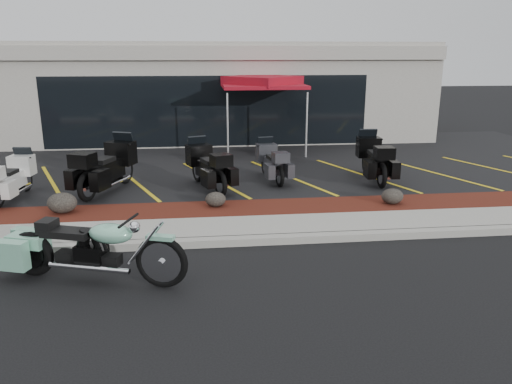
{
  "coord_description": "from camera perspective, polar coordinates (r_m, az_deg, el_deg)",
  "views": [
    {
      "loc": [
        -0.34,
        -8.2,
        3.64
      ],
      "look_at": [
        0.73,
        1.2,
        0.97
      ],
      "focal_mm": 35.0,
      "sensor_mm": 36.0,
      "label": 1
    }
  ],
  "objects": [
    {
      "name": "boulder_mid",
      "position": [
        11.64,
        -4.65,
        -0.83
      ],
      "size": [
        0.48,
        0.4,
        0.34
      ],
      "primitive_type": "ellipsoid",
      "color": "black",
      "rests_on": "mulch_bed"
    },
    {
      "name": "popup_canopy",
      "position": [
        18.03,
        0.76,
        12.34
      ],
      "size": [
        3.18,
        3.18,
        2.67
      ],
      "rotation": [
        0.0,
        0.0,
        -0.12
      ],
      "color": "silver",
      "rests_on": "upper_lot"
    },
    {
      "name": "traffic_cone",
      "position": [
        16.95,
        -6.32,
        4.61
      ],
      "size": [
        0.34,
        0.34,
        0.48
      ],
      "primitive_type": "cone",
      "rotation": [
        0.0,
        0.0,
        -0.14
      ],
      "color": "#F05C08",
      "rests_on": "upper_lot"
    },
    {
      "name": "touring_black_mid",
      "position": [
        13.79,
        -6.72,
        3.74
      ],
      "size": [
        1.57,
        2.38,
        1.29
      ],
      "primitive_type": null,
      "rotation": [
        0.0,
        0.0,
        1.93
      ],
      "color": "black",
      "rests_on": "upper_lot"
    },
    {
      "name": "boulder_right",
      "position": [
        12.23,
        15.32,
        -0.46
      ],
      "size": [
        0.52,
        0.43,
        0.37
      ],
      "primitive_type": "ellipsoid",
      "color": "black",
      "rests_on": "mulch_bed"
    },
    {
      "name": "dealership_building",
      "position": [
        22.73,
        -5.74,
        11.55
      ],
      "size": [
        18.0,
        8.16,
        4.0
      ],
      "color": "gray",
      "rests_on": "ground"
    },
    {
      "name": "curb",
      "position": [
        9.78,
        -4.09,
        -5.68
      ],
      "size": [
        24.0,
        0.25,
        0.15
      ],
      "primitive_type": "cube",
      "color": "gray",
      "rests_on": "ground"
    },
    {
      "name": "mulch_bed",
      "position": [
        11.57,
        -4.51,
        -2.23
      ],
      "size": [
        24.0,
        1.2,
        0.16
      ],
      "primitive_type": "cube",
      "color": "#3B170D",
      "rests_on": "ground"
    },
    {
      "name": "boulder_left",
      "position": [
        11.94,
        -21.28,
        -1.16
      ],
      "size": [
        0.65,
        0.54,
        0.46
      ],
      "primitive_type": "ellipsoid",
      "color": "black",
      "rests_on": "mulch_bed"
    },
    {
      "name": "touring_black_front",
      "position": [
        14.0,
        -14.83,
        3.79
      ],
      "size": [
        1.79,
        2.63,
        1.43
      ],
      "primitive_type": null,
      "rotation": [
        0.0,
        0.0,
        1.19
      ],
      "color": "black",
      "rests_on": "upper_lot"
    },
    {
      "name": "ground",
      "position": [
        8.98,
        -3.82,
        -8.21
      ],
      "size": [
        90.0,
        90.0,
        0.0
      ],
      "primitive_type": "plane",
      "color": "black",
      "rests_on": "ground"
    },
    {
      "name": "sidewalk",
      "position": [
        10.43,
        -4.26,
        -4.28
      ],
      "size": [
        24.0,
        1.2,
        0.15
      ],
      "primitive_type": "cube",
      "color": "gray",
      "rests_on": "ground"
    },
    {
      "name": "touring_white",
      "position": [
        14.1,
        -24.93,
        2.36
      ],
      "size": [
        1.0,
        2.08,
        1.16
      ],
      "primitive_type": null,
      "rotation": [
        0.0,
        0.0,
        1.45
      ],
      "color": "silver",
      "rests_on": "upper_lot"
    },
    {
      "name": "upper_lot",
      "position": [
        16.79,
        -5.2,
        3.42
      ],
      "size": [
        26.0,
        9.6,
        0.15
      ],
      "primitive_type": "cube",
      "color": "black",
      "rests_on": "ground"
    },
    {
      "name": "hero_cruiser",
      "position": [
        8.02,
        -10.76,
        -7.02
      ],
      "size": [
        3.36,
        1.8,
        1.15
      ],
      "primitive_type": null,
      "rotation": [
        0.0,
        0.0,
        -0.32
      ],
      "color": "#7CC2A1",
      "rests_on": "ground"
    },
    {
      "name": "touring_black_rear",
      "position": [
        15.05,
        12.57,
        4.55
      ],
      "size": [
        1.06,
        2.35,
        1.33
      ],
      "primitive_type": null,
      "rotation": [
        0.0,
        0.0,
        1.49
      ],
      "color": "black",
      "rests_on": "upper_lot"
    },
    {
      "name": "touring_grey",
      "position": [
        14.55,
        1.07,
        4.16
      ],
      "size": [
        1.02,
        2.04,
        1.13
      ],
      "primitive_type": null,
      "rotation": [
        0.0,
        0.0,
        1.72
      ],
      "color": "#313237",
      "rests_on": "upper_lot"
    }
  ]
}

